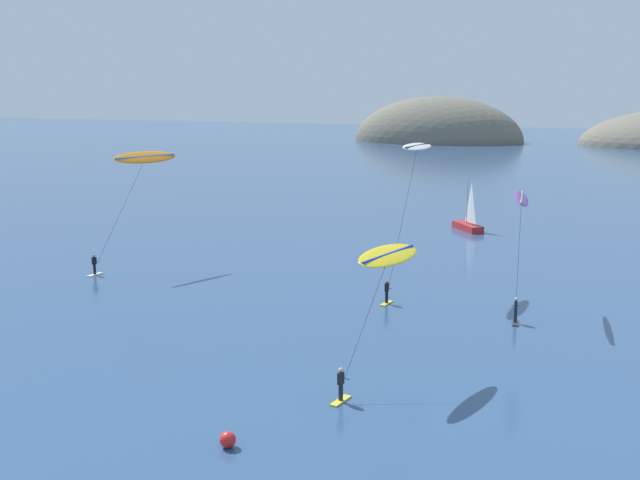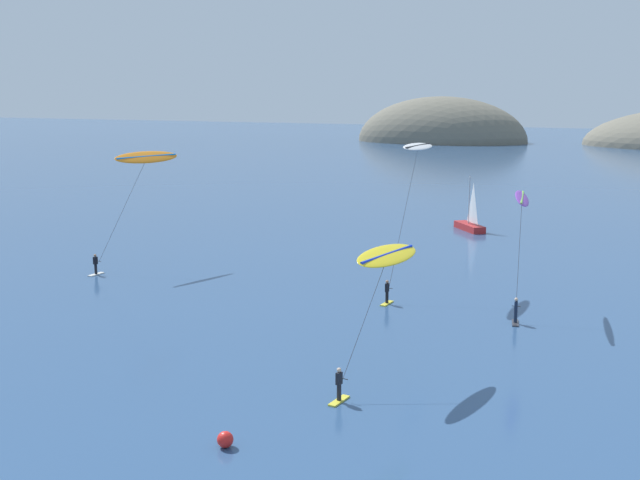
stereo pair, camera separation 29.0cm
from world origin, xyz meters
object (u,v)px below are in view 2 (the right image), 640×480
at_px(kitesurfer_orange, 144,164).
at_px(kitesurfer_purple, 522,207).
at_px(marker_buoy, 225,440).
at_px(kitesurfer_yellow, 385,264).
at_px(kitesurfer_white, 416,158).
at_px(sailboat_near, 468,224).

relative_size(kitesurfer_orange, kitesurfer_purple, 1.20).
bearing_deg(marker_buoy, kitesurfer_yellow, 72.90).
bearing_deg(kitesurfer_orange, kitesurfer_white, 3.63).
xyz_separation_m(kitesurfer_orange, kitesurfer_white, (23.11, 1.47, 1.15)).
distance_m(kitesurfer_purple, marker_buoy, 28.16).
distance_m(kitesurfer_yellow, marker_buoy, 12.59).
relative_size(sailboat_near, kitesurfer_purple, 0.71).
distance_m(kitesurfer_yellow, kitesurfer_white, 19.82).
relative_size(sailboat_near, kitesurfer_white, 0.52).
bearing_deg(kitesurfer_purple, kitesurfer_orange, 176.30).
height_order(kitesurfer_yellow, kitesurfer_white, kitesurfer_white).
xyz_separation_m(sailboat_near, kitesurfer_purple, (10.20, -29.82, 6.42)).
bearing_deg(kitesurfer_orange, kitesurfer_purple, -3.70).
relative_size(kitesurfer_yellow, marker_buoy, 11.65).
bearing_deg(marker_buoy, kitesurfer_orange, 130.18).
relative_size(kitesurfer_orange, kitesurfer_white, 0.89).
bearing_deg(sailboat_near, kitesurfer_orange, -127.47).
distance_m(sailboat_near, kitesurfer_purple, 32.16).
height_order(kitesurfer_white, kitesurfer_purple, kitesurfer_white).
bearing_deg(kitesurfer_orange, marker_buoy, -49.82).
distance_m(sailboat_near, kitesurfer_orange, 35.90).
relative_size(kitesurfer_yellow, kitesurfer_purple, 1.01).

